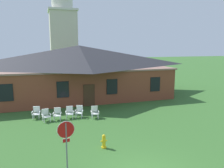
% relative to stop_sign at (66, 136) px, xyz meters
% --- Properties ---
extents(brick_building, '(19.68, 10.40, 5.78)m').
position_rel_stop_sign_xyz_m(brick_building, '(3.12, 15.48, 1.32)').
color(brick_building, brown).
rests_on(brick_building, ground).
extents(dome_tower, '(5.18, 5.18, 18.04)m').
position_rel_stop_sign_xyz_m(dome_tower, '(3.00, 33.07, 6.58)').
color(dome_tower, beige).
rests_on(dome_tower, ground).
extents(stop_sign, '(0.80, 0.12, 2.31)m').
position_rel_stop_sign_xyz_m(stop_sign, '(0.00, 0.00, 0.00)').
color(stop_sign, slate).
rests_on(stop_sign, ground).
extents(lawn_chair_by_porch, '(0.70, 0.73, 0.96)m').
position_rel_stop_sign_xyz_m(lawn_chair_by_porch, '(-1.56, 8.12, -1.13)').
color(lawn_chair_by_porch, white).
rests_on(lawn_chair_by_porch, ground).
extents(lawn_chair_near_door, '(0.73, 0.78, 0.96)m').
position_rel_stop_sign_xyz_m(lawn_chair_near_door, '(-0.85, 7.19, -1.13)').
color(lawn_chair_near_door, silver).
rests_on(lawn_chair_near_door, ground).
extents(lawn_chair_left_end, '(0.71, 0.75, 0.96)m').
position_rel_stop_sign_xyz_m(lawn_chair_left_end, '(0.01, 7.25, -1.13)').
color(lawn_chair_left_end, silver).
rests_on(lawn_chair_left_end, ground).
extents(lawn_chair_middle, '(0.69, 0.72, 0.96)m').
position_rel_stop_sign_xyz_m(lawn_chair_middle, '(0.97, 7.38, -1.13)').
color(lawn_chair_middle, white).
rests_on(lawn_chair_middle, ground).
extents(lawn_chair_right_end, '(0.77, 0.82, 0.96)m').
position_rel_stop_sign_xyz_m(lawn_chair_right_end, '(1.75, 7.39, -1.13)').
color(lawn_chair_right_end, white).
rests_on(lawn_chair_right_end, ground).
extents(lawn_chair_far_side, '(0.68, 0.72, 0.96)m').
position_rel_stop_sign_xyz_m(lawn_chair_far_side, '(2.89, 6.83, -1.13)').
color(lawn_chair_far_side, silver).
rests_on(lawn_chair_far_side, ground).
extents(fire_hydrant, '(0.36, 0.28, 0.79)m').
position_rel_stop_sign_xyz_m(fire_hydrant, '(2.20, 1.52, -1.25)').
color(fire_hydrant, gold).
rests_on(fire_hydrant, ground).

